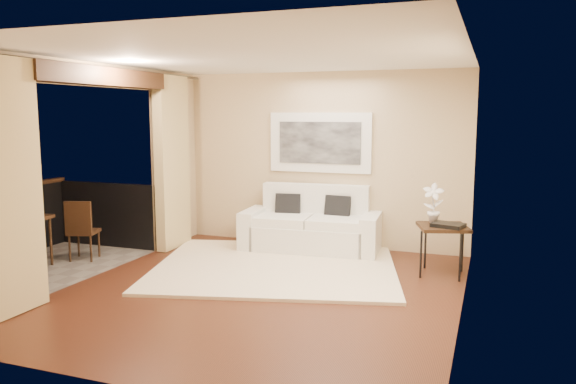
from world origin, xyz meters
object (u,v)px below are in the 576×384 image
at_px(sofa, 312,228).
at_px(balcony_chair_far, 81,226).
at_px(side_table, 443,230).
at_px(bistro_table, 22,223).
at_px(orchid, 433,203).
at_px(balcony_chair_near, 15,229).
at_px(ice_bucket, 21,208).

xyz_separation_m(sofa, balcony_chair_far, (-2.86, -1.70, 0.15)).
bearing_deg(balcony_chair_far, side_table, 174.31).
height_order(bistro_table, balcony_chair_far, balcony_chair_far).
relative_size(orchid, balcony_chair_near, 0.51).
xyz_separation_m(side_table, balcony_chair_near, (-5.16, -1.88, 0.01)).
relative_size(bistro_table, ice_bucket, 3.50).
xyz_separation_m(sofa, side_table, (1.97, -0.66, 0.24)).
distance_m(balcony_chair_far, balcony_chair_near, 0.91).
distance_m(bistro_table, ice_bucket, 0.23).
bearing_deg(balcony_chair_far, sofa, -167.13).
bearing_deg(orchid, balcony_chair_near, -158.22).
xyz_separation_m(sofa, balcony_chair_near, (-3.19, -2.54, 0.25)).
bearing_deg(balcony_chair_near, side_table, 27.10).
height_order(bistro_table, ice_bucket, ice_bucket).
xyz_separation_m(side_table, bistro_table, (-5.32, -1.61, 0.03)).
relative_size(side_table, bistro_table, 1.06).
height_order(side_table, balcony_chair_far, balcony_chair_far).
bearing_deg(bistro_table, balcony_chair_far, 49.49).
height_order(orchid, ice_bucket, orchid).
xyz_separation_m(sofa, orchid, (1.83, -0.53, 0.56)).
height_order(side_table, balcony_chair_near, balcony_chair_near).
relative_size(sofa, orchid, 4.03).
xyz_separation_m(orchid, balcony_chair_far, (-4.69, -1.17, -0.41)).
bearing_deg(orchid, sofa, 163.76).
distance_m(orchid, ice_bucket, 5.53).
xyz_separation_m(side_table, orchid, (-0.15, 0.13, 0.32)).
relative_size(orchid, bistro_table, 0.75).
bearing_deg(ice_bucket, bistro_table, -42.11).
bearing_deg(side_table, bistro_table, -163.19).
xyz_separation_m(sofa, ice_bucket, (-3.45, -2.17, 0.45)).
relative_size(side_table, ice_bucket, 3.72).
xyz_separation_m(bistro_table, balcony_chair_near, (0.16, -0.27, -0.02)).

